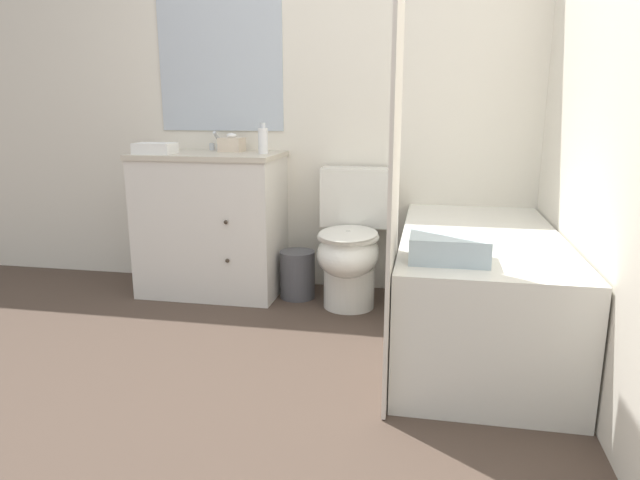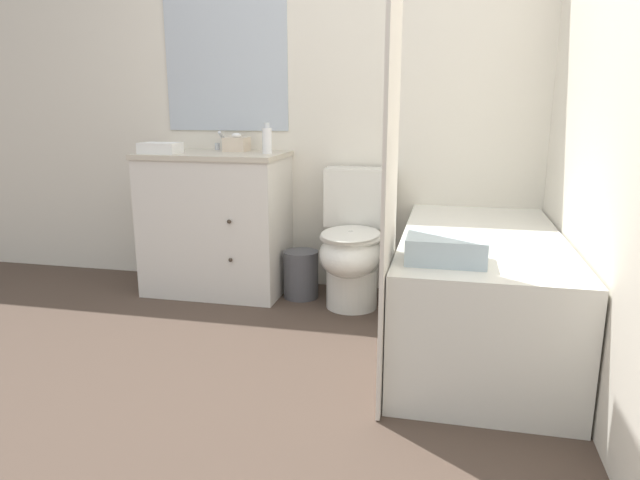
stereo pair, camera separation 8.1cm
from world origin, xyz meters
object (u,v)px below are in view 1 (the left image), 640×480
toilet (351,243)px  soap_dispenser (263,140)px  bathtub (477,289)px  sink_faucet (220,145)px  wastebasket (297,274)px  bath_towel_folded (449,248)px  vanity_cabinet (212,222)px  tissue_box (232,144)px  hand_towel_folded (155,148)px

toilet → soap_dispenser: soap_dispenser is taller
bathtub → soap_dispenser: size_ratio=8.58×
sink_faucet → wastebasket: bearing=-20.4°
wastebasket → bath_towel_folded: 1.41m
vanity_cabinet → wastebasket: 0.62m
soap_dispenser → bath_towel_folded: soap_dispenser is taller
soap_dispenser → wastebasket: bearing=-3.5°
vanity_cabinet → tissue_box: 0.50m
toilet → soap_dispenser: bearing=172.3°
vanity_cabinet → hand_towel_folded: 0.55m
tissue_box → soap_dispenser: bearing=-28.0°
wastebasket → vanity_cabinet: bearing=177.8°
soap_dispenser → hand_towel_folded: size_ratio=0.79×
wastebasket → hand_towel_folded: hand_towel_folded is taller
sink_faucet → soap_dispenser: 0.40m
bathtub → soap_dispenser: soap_dispenser is taller
tissue_box → soap_dispenser: (0.24, -0.13, 0.03)m
soap_dispenser → bath_towel_folded: bearing=-44.3°
vanity_cabinet → toilet: bearing=-5.3°
hand_towel_folded → bath_towel_folded: hand_towel_folded is taller
vanity_cabinet → sink_faucet: (-0.00, 0.18, 0.46)m
vanity_cabinet → bath_towel_folded: (1.40, -1.04, 0.16)m
wastebasket → tissue_box: 0.90m
bath_towel_folded → tissue_box: bearing=138.2°
sink_faucet → toilet: (0.88, -0.26, -0.53)m
sink_faucet → soap_dispenser: (0.34, -0.19, 0.05)m
soap_dispenser → sink_faucet: bearing=150.9°
hand_towel_folded → bathtub: bearing=-11.7°
toilet → vanity_cabinet: bearing=174.7°
sink_faucet → hand_towel_folded: (-0.28, -0.32, -0.00)m
tissue_box → bathtub: bearing=-23.5°
vanity_cabinet → tissue_box: bearing=48.7°
wastebasket → soap_dispenser: 0.83m
sink_faucet → bath_towel_folded: 1.88m
toilet → hand_towel_folded: size_ratio=3.45×
bathtub → sink_faucet: bearing=155.9°
tissue_box → wastebasket: bearing=-17.6°
soap_dispenser → bathtub: bearing=-22.6°
sink_faucet → soap_dispenser: soap_dispenser is taller
bathtub → vanity_cabinet: bearing=161.7°
sink_faucet → wastebasket: size_ratio=0.49×
soap_dispenser → bath_towel_folded: (1.06, -1.03, -0.34)m
tissue_box → bath_towel_folded: size_ratio=0.46×
toilet → wastebasket: 0.41m
hand_towel_folded → toilet: bearing=2.7°
sink_faucet → bath_towel_folded: bearing=-41.2°
toilet → soap_dispenser: size_ratio=4.37×
sink_faucet → bath_towel_folded: (1.40, -1.22, -0.30)m
hand_towel_folded → wastebasket: bearing=7.9°
sink_faucet → toilet: sink_faucet is taller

